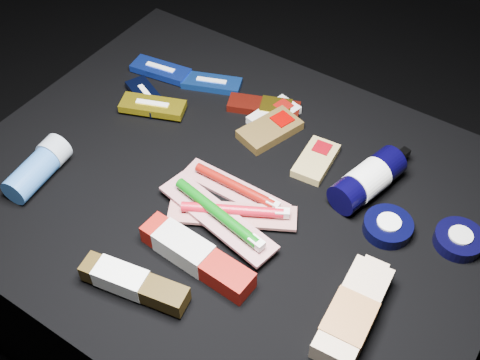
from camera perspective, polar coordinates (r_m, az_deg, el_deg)
The scene contains 20 objects.
ground at distance 1.43m, azimuth -0.74°, elevation -11.28°, with size 3.00×3.00×0.00m, color black.
cloth_table at distance 1.26m, azimuth -0.82°, elevation -6.67°, with size 0.98×0.78×0.40m, color black.
luna_bar_0 at distance 1.31m, azimuth -2.70°, elevation 9.16°, with size 0.14×0.09×0.02m.
luna_bar_1 at distance 1.35m, azimuth -7.53°, elevation 10.29°, with size 0.14×0.07×0.02m.
luna_bar_2 at distance 1.29m, azimuth -8.82°, elevation 7.88°, with size 0.13×0.09×0.02m.
luna_bar_3 at distance 1.26m, azimuth -8.28°, elevation 6.95°, with size 0.14×0.09×0.02m.
clif_bar_0 at distance 1.20m, azimuth 3.03°, elevation 4.87°, with size 0.10×0.14×0.02m.
clif_bar_1 at distance 1.24m, azimuth 3.38°, elevation 6.27°, with size 0.08×0.12×0.02m.
clif_bar_2 at distance 1.15m, azimuth 7.29°, elevation 2.00°, with size 0.07×0.11×0.02m.
power_bar at distance 1.25m, azimuth 2.66°, elevation 6.92°, with size 0.15×0.10×0.02m.
lotion_bottle at distance 1.10m, azimuth 12.01°, elevation 0.02°, with size 0.10×0.20×0.06m.
cream_tin_upper at distance 1.08m, azimuth 20.04°, elevation -5.32°, with size 0.08×0.08×0.03m.
cream_tin_lower at distance 1.06m, azimuth 13.84°, elevation -4.30°, with size 0.08×0.08×0.03m.
bodywash_bottle at distance 0.95m, azimuth 10.60°, elevation -12.39°, with size 0.08×0.19×0.04m.
deodorant_stick at distance 1.16m, azimuth -18.58°, elevation 1.08°, with size 0.07×0.14×0.06m.
toothbrush_pack_0 at distance 1.09m, azimuth -0.36°, elevation -0.82°, with size 0.21×0.05×0.02m.
toothbrush_pack_1 at distance 1.05m, azimuth -0.56°, elevation -3.11°, with size 0.22×0.15×0.03m.
toothbrush_pack_2 at distance 1.03m, azimuth -2.06°, elevation -3.43°, with size 0.25×0.10×0.03m.
toothpaste_carton_red at distance 0.99m, azimuth -4.55°, elevation -6.98°, with size 0.21×0.06×0.04m.
toothpaste_carton_green at distance 0.97m, azimuth -10.41°, elevation -9.47°, with size 0.18×0.07×0.03m.
Camera 1 is at (0.42, -0.60, 1.23)m, focal length 45.00 mm.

